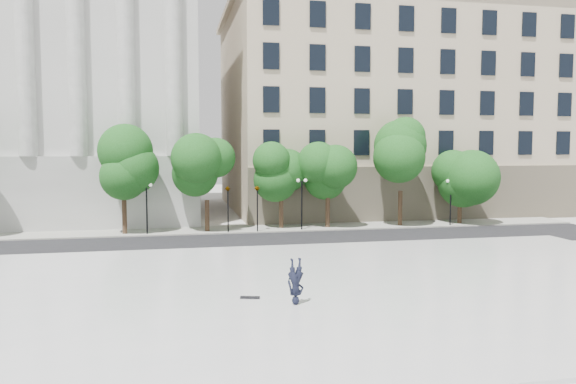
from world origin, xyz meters
name	(u,v)px	position (x,y,z in m)	size (l,w,h in m)	color
ground	(285,320)	(0.00, 0.00, 0.00)	(160.00, 160.00, 0.00)	#BCB9B1
plaza	(271,295)	(0.00, 3.00, 0.23)	(44.00, 22.00, 0.45)	silver
street	(235,243)	(0.00, 18.00, 0.01)	(60.00, 8.00, 0.02)	black
far_sidewalk	(227,230)	(0.00, 24.00, 0.06)	(60.00, 4.00, 0.12)	#9B9A8F
building_west	(39,84)	(-17.00, 38.57, 12.89)	(31.50, 27.65, 25.60)	silver
building_east	(392,108)	(20.00, 38.91, 11.14)	(36.00, 26.15, 23.00)	#BBAB8F
traffic_light_west	(228,186)	(-0.05, 22.30, 3.70)	(0.68, 1.77, 4.20)	black
traffic_light_east	(257,186)	(2.25, 22.30, 3.68)	(0.70, 1.74, 4.19)	black
person_lying	(296,298)	(0.56, 0.52, 0.70)	(0.67, 0.44, 1.85)	black
skateboard	(250,298)	(-1.12, 1.74, 0.49)	(0.81, 0.21, 0.08)	black
street_trees	(279,170)	(4.18, 23.46, 4.89)	(44.31, 4.52, 7.49)	#382619
lamp_posts	(227,197)	(-0.06, 22.60, 2.83)	(38.44, 0.28, 4.20)	black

